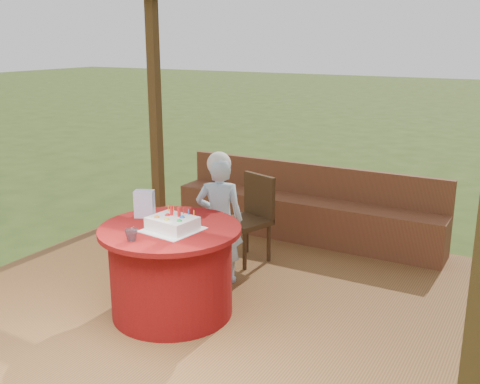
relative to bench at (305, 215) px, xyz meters
name	(u,v)px	position (x,y,z in m)	size (l,w,h in m)	color
ground	(226,311)	(0.00, -1.72, -0.38)	(60.00, 60.00, 0.00)	#2F4617
deck	(226,305)	(0.00, -1.72, -0.32)	(4.50, 4.00, 0.12)	brown
pergola	(224,17)	(0.00, -1.72, 2.02)	(4.50, 4.00, 2.72)	brown
bench	(305,215)	(0.00, 0.00, 0.00)	(3.00, 0.42, 0.80)	brown
table	(171,270)	(-0.24, -2.14, 0.11)	(1.11, 1.11, 0.73)	maroon
chair	(251,214)	(-0.23, -0.83, 0.20)	(0.51, 0.51, 0.85)	#3B2613
elderly_woman	(220,217)	(-0.24, -1.41, 0.34)	(0.50, 0.43, 1.19)	#92C0D9
birthday_cake	(172,223)	(-0.19, -2.19, 0.52)	(0.43, 0.43, 0.18)	white
gift_bag	(144,204)	(-0.58, -2.03, 0.57)	(0.15, 0.10, 0.22)	pink
drinking_glass	(131,235)	(-0.31, -2.52, 0.51)	(0.09, 0.09, 0.09)	silver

